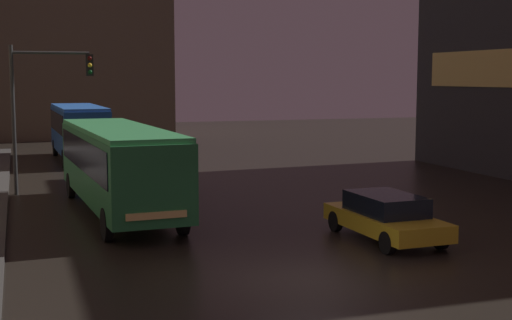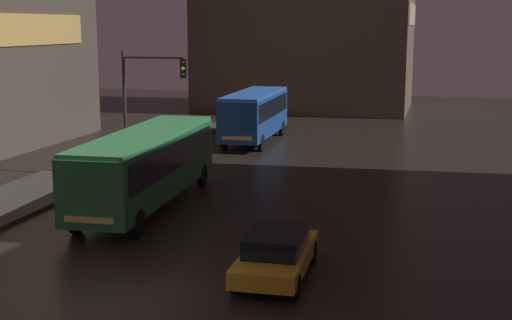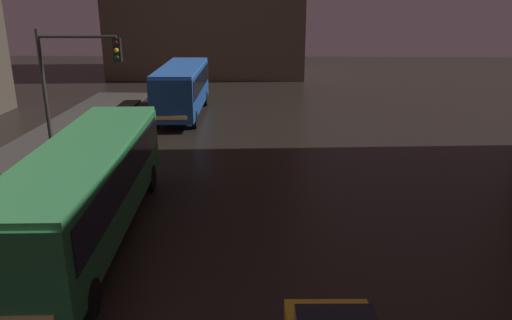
% 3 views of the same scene
% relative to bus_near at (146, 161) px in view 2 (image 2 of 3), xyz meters
% --- Properties ---
extents(ground_plane, '(120.00, 120.00, 0.00)m').
position_rel_bus_near_xyz_m(ground_plane, '(3.22, -9.88, -1.91)').
color(ground_plane, black).
extents(sidewalk_left, '(4.00, 48.00, 0.15)m').
position_rel_bus_near_xyz_m(sidewalk_left, '(-5.78, 0.12, -1.83)').
color(sidewalk_left, '#3D3A38').
rests_on(sidewalk_left, ground).
extents(bus_near, '(3.11, 11.23, 3.09)m').
position_rel_bus_near_xyz_m(bus_near, '(0.00, 0.00, 0.00)').
color(bus_near, '#236B38').
rests_on(bus_near, ground).
extents(bus_far, '(2.73, 9.21, 3.18)m').
position_rel_bus_near_xyz_m(bus_far, '(0.04, 17.01, 0.05)').
color(bus_far, '#194793').
rests_on(bus_far, ground).
extents(car_taxi, '(2.04, 4.60, 1.38)m').
position_rel_bus_near_xyz_m(car_taxi, '(6.96, -6.62, -1.19)').
color(car_taxi, gold).
rests_on(car_taxi, ground).
extents(traffic_light_main, '(3.32, 0.35, 6.12)m').
position_rel_bus_near_xyz_m(traffic_light_main, '(-2.32, 5.48, 2.24)').
color(traffic_light_main, '#2D2D2D').
rests_on(traffic_light_main, ground).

